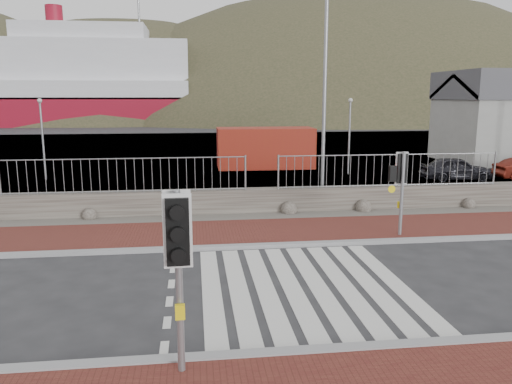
{
  "coord_description": "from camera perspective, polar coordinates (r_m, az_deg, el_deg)",
  "views": [
    {
      "loc": [
        -2.41,
        -10.49,
        4.25
      ],
      "look_at": [
        -0.73,
        3.0,
        1.62
      ],
      "focal_mm": 35.0,
      "sensor_mm": 36.0,
      "label": 1
    }
  ],
  "objects": [
    {
      "name": "streetlight",
      "position": [
        19.24,
        8.25,
        11.43
      ],
      "size": [
        1.67,
        0.37,
        7.9
      ],
      "rotation": [
        0.0,
        0.0,
        -0.12
      ],
      "color": "gray",
      "rests_on": "ground"
    },
    {
      "name": "railing",
      "position": [
        17.97,
        0.68,
        3.19
      ],
      "size": [
        18.07,
        0.07,
        1.22
      ],
      "color": "gray",
      "rests_on": "stone_wall"
    },
    {
      "name": "kerb_near",
      "position": [
        8.92,
        9.93,
        -17.33
      ],
      "size": [
        40.0,
        0.25,
        0.12
      ],
      "primitive_type": "cube",
      "color": "gray",
      "rests_on": "ground"
    },
    {
      "name": "ground",
      "position": [
        11.57,
        5.54,
        -10.65
      ],
      "size": [
        220.0,
        220.0,
        0.0
      ],
      "primitive_type": "plane",
      "color": "#28282B",
      "rests_on": "ground"
    },
    {
      "name": "gravel_strip",
      "position": [
        17.67,
        0.95,
        -2.86
      ],
      "size": [
        40.0,
        1.5,
        0.06
      ],
      "primitive_type": "cube",
      "color": "#59544C",
      "rests_on": "ground"
    },
    {
      "name": "car_a",
      "position": [
        27.38,
        21.85,
        2.51
      ],
      "size": [
        3.58,
        1.58,
        1.2
      ],
      "primitive_type": "imported",
      "rotation": [
        0.0,
        0.0,
        1.52
      ],
      "color": "black",
      "rests_on": "ground"
    },
    {
      "name": "stone_wall",
      "position": [
        18.35,
        0.61,
        -0.99
      ],
      "size": [
        40.0,
        0.6,
        0.9
      ],
      "primitive_type": "cube",
      "color": "#48423B",
      "rests_on": "ground"
    },
    {
      "name": "traffic_signal_near",
      "position": [
        7.46,
        -8.92,
        -5.94
      ],
      "size": [
        0.43,
        0.27,
        2.92
      ],
      "rotation": [
        0.0,
        0.0,
        0.05
      ],
      "color": "gray",
      "rests_on": "ground"
    },
    {
      "name": "shipping_container",
      "position": [
        29.88,
        1.06,
        5.08
      ],
      "size": [
        5.71,
        2.41,
        2.37
      ],
      "primitive_type": "cube",
      "rotation": [
        0.0,
        0.0,
        -0.01
      ],
      "color": "maroon",
      "rests_on": "ground"
    },
    {
      "name": "water",
      "position": [
        73.55,
        -5.26,
        7.61
      ],
      "size": [
        220.0,
        50.0,
        0.05
      ],
      "primitive_type": "cube",
      "color": "#3F4C54",
      "rests_on": "ground"
    },
    {
      "name": "traffic_signal_far",
      "position": [
        15.52,
        16.32,
        1.79
      ],
      "size": [
        0.62,
        0.23,
        2.62
      ],
      "rotation": [
        0.0,
        0.0,
        3.14
      ],
      "color": "gray",
      "rests_on": "ground"
    },
    {
      "name": "hills_backdrop",
      "position": [
        102.51,
        -1.73,
        -4.48
      ],
      "size": [
        254.0,
        90.0,
        100.0
      ],
      "color": "#2E331E",
      "rests_on": "ground"
    },
    {
      "name": "ferry",
      "position": [
        81.49,
        -23.39,
        10.87
      ],
      "size": [
        50.0,
        16.0,
        20.0
      ],
      "color": "maroon",
      "rests_on": "ground"
    },
    {
      "name": "quay",
      "position": [
        38.7,
        -3.5,
        4.64
      ],
      "size": [
        120.0,
        40.0,
        0.5
      ],
      "primitive_type": "cube",
      "color": "#4C4C4F",
      "rests_on": "ground"
    },
    {
      "name": "zebra_crossing",
      "position": [
        11.57,
        5.54,
        -10.62
      ],
      "size": [
        4.62,
        5.6,
        0.01
      ],
      "color": "silver",
      "rests_on": "ground"
    },
    {
      "name": "kerb_far",
      "position": [
        14.33,
        2.92,
        -6.1
      ],
      "size": [
        40.0,
        0.25,
        0.12
      ],
      "primitive_type": "cube",
      "color": "gray",
      "rests_on": "ground"
    },
    {
      "name": "sidewalk_far",
      "position": [
        15.75,
        1.97,
        -4.55
      ],
      "size": [
        40.0,
        3.0,
        0.08
      ],
      "primitive_type": "cube",
      "color": "brown",
      "rests_on": "ground"
    }
  ]
}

